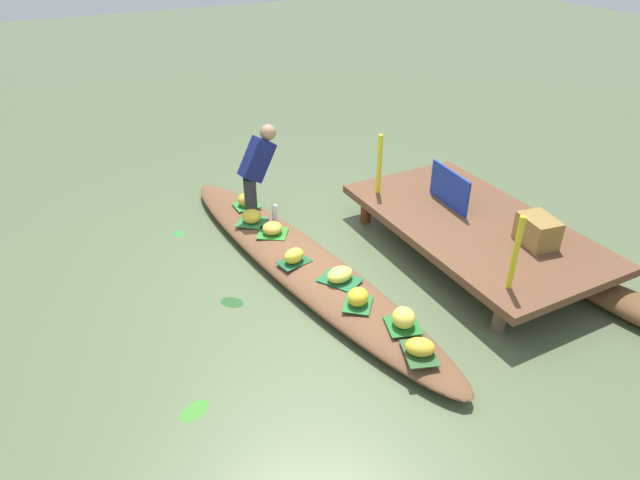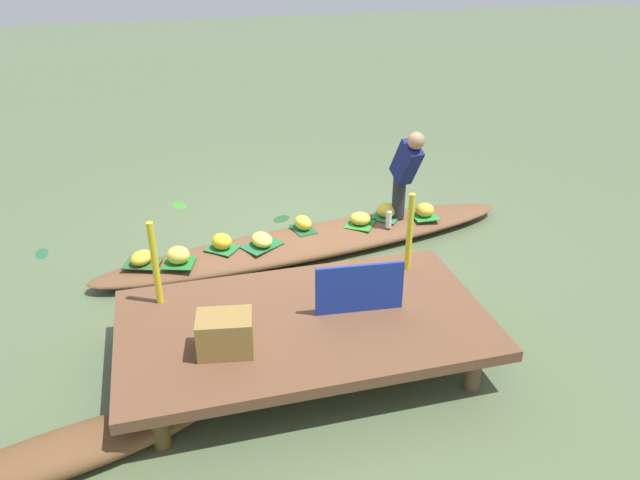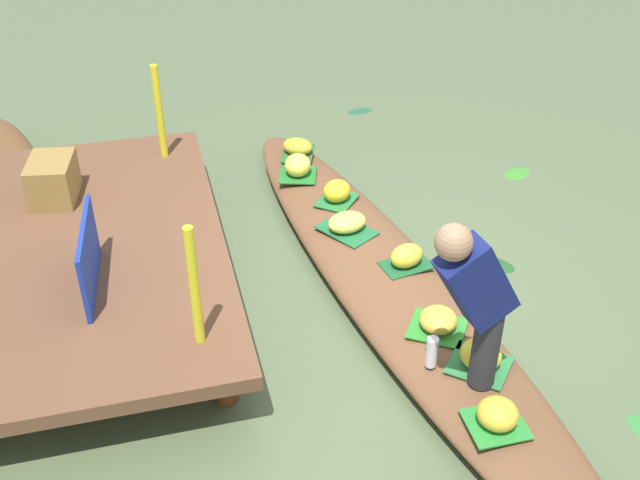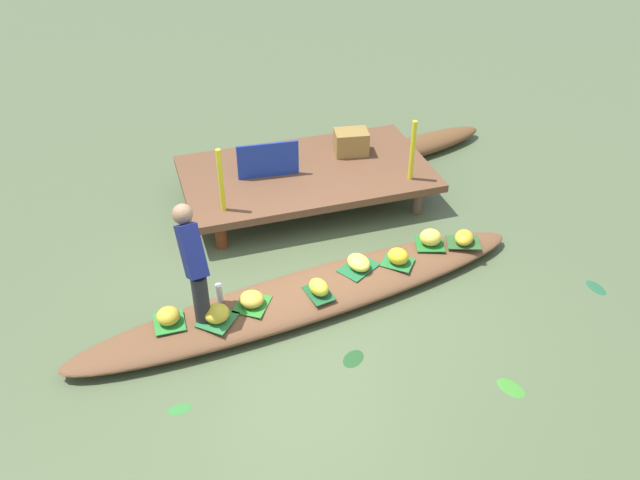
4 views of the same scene
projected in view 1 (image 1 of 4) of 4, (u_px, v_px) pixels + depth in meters
The scene contains 28 objects.
canal_water at pixel (301, 271), 6.52m from camera, with size 40.00×40.00×0.00m, color #516140.
dock_platform at pixel (473, 226), 6.67m from camera, with size 3.20×1.80×0.44m.
vendor_boat at pixel (301, 263), 6.46m from camera, with size 5.18×0.81×0.22m, color brown.
leaf_mat_0 at pixel (340, 280), 5.98m from camera, with size 0.43×0.29×0.01m, color #1F6536.
banana_bunch_0 at pixel (340, 274), 5.94m from camera, with size 0.30×0.23×0.15m, color #ECE754.
leaf_mat_1 at pixel (419, 353), 5.00m from camera, with size 0.38×0.28×0.01m, color #2D592A.
banana_bunch_1 at pixel (420, 347), 4.97m from camera, with size 0.27×0.21×0.14m, color gold.
leaf_mat_2 at pixel (403, 325), 5.33m from camera, with size 0.31×0.32×0.01m, color #21702A.
banana_bunch_2 at pixel (404, 318), 5.28m from camera, with size 0.22×0.25×0.19m, color #F9DF51.
leaf_mat_3 at pixel (273, 233), 6.84m from camera, with size 0.36×0.32×0.01m, color #2D832B.
banana_bunch_3 at pixel (272, 228), 6.80m from camera, with size 0.25×0.24×0.15m, color gold.
leaf_mat_4 at pixel (294, 262), 6.28m from camera, with size 0.35×0.24×0.01m, color #1B562D.
banana_bunch_4 at pixel (294, 256), 6.24m from camera, with size 0.25×0.18×0.17m, color yellow.
leaf_mat_5 at pixel (247, 205), 7.48m from camera, with size 0.33×0.30×0.01m, color #2A8532.
banana_bunch_5 at pixel (246, 200), 7.43m from camera, with size 0.23×0.23×0.17m, color gold.
leaf_mat_6 at pixel (252, 222), 7.08m from camera, with size 0.36×0.32×0.01m, color #2A733C.
banana_bunch_6 at pixel (252, 216), 7.04m from camera, with size 0.26×0.25×0.17m, color gold.
leaf_mat_7 at pixel (358, 304), 5.62m from camera, with size 0.33×0.27×0.01m, color #257233.
banana_bunch_7 at pixel (358, 297), 5.58m from camera, with size 0.24×0.21×0.18m, color yellow.
vendor_person at pixel (257, 167), 6.91m from camera, with size 0.25×0.54×1.19m.
water_bottle at pixel (275, 213), 7.08m from camera, with size 0.07×0.07×0.21m, color silver.
market_banner at pixel (449, 188), 6.90m from camera, with size 0.78×0.03×0.46m, color #1A3398.
railing_post_west at pixel (379, 164), 7.10m from camera, with size 0.06×0.06×0.80m, color yellow.
railing_post_east at pixel (515, 253), 5.28m from camera, with size 0.06×0.06×0.80m, color yellow.
produce_crate at pixel (537, 231), 6.12m from camera, with size 0.44×0.32×0.32m, color olive.
drifting_plant_0 at pixel (232, 302), 6.00m from camera, with size 0.27×0.18×0.01m, color #204D22.
drifting_plant_1 at pixel (194, 411), 4.70m from camera, with size 0.29×0.18×0.01m, color #3C862B.
drifting_plant_2 at pixel (179, 234), 7.26m from camera, with size 0.21×0.13×0.01m, color #317B34.
Camera 1 is at (4.88, -2.29, 3.69)m, focal length 31.00 mm.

